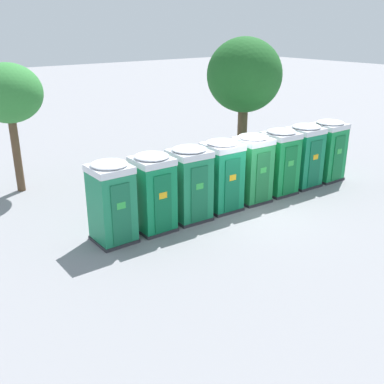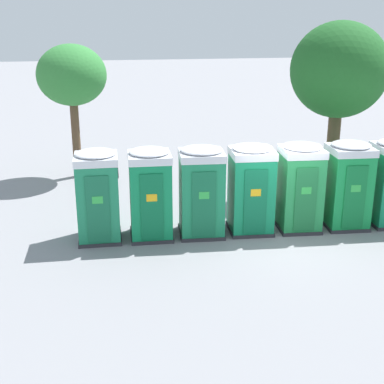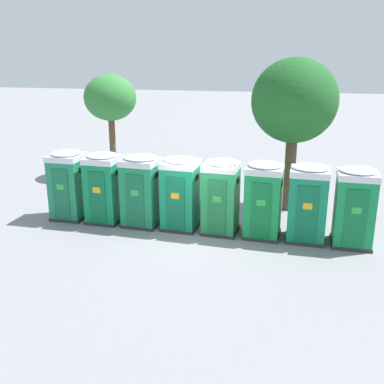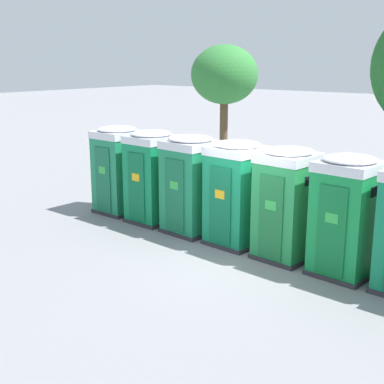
{
  "view_description": "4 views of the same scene",
  "coord_description": "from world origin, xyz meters",
  "px_view_note": "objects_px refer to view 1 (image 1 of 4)",
  "views": [
    {
      "loc": [
        -10.63,
        -10.47,
        6.25
      ],
      "look_at": [
        -1.99,
        0.65,
        0.94
      ],
      "focal_mm": 42.0,
      "sensor_mm": 36.0,
      "label": 1
    },
    {
      "loc": [
        -4.74,
        -13.15,
        5.97
      ],
      "look_at": [
        -2.37,
        0.66,
        1.26
      ],
      "focal_mm": 50.0,
      "sensor_mm": 36.0,
      "label": 2
    },
    {
      "loc": [
        2.87,
        -13.66,
        5.86
      ],
      "look_at": [
        -0.27,
        0.59,
        1.35
      ],
      "focal_mm": 42.0,
      "sensor_mm": 36.0,
      "label": 3
    },
    {
      "loc": [
        6.41,
        -9.58,
        4.38
      ],
      "look_at": [
        -2.07,
        0.65,
        1.07
      ],
      "focal_mm": 50.0,
      "sensor_mm": 36.0,
      "label": 4
    }
  ],
  "objects_px": {
    "portapotty_2": "(190,183)",
    "portapotty_7": "(327,150)",
    "portapotty_5": "(279,161)",
    "street_tree_0": "(8,94)",
    "portapotty_6": "(304,155)",
    "portapotty_1": "(153,192)",
    "portapotty_4": "(252,168)",
    "portapotty_3": "(222,175)",
    "street_tree_1": "(244,76)",
    "portapotty_0": "(112,202)"
  },
  "relations": [
    {
      "from": "portapotty_2",
      "to": "street_tree_0",
      "type": "distance_m",
      "value": 7.68
    },
    {
      "from": "portapotty_0",
      "to": "portapotty_2",
      "type": "distance_m",
      "value": 2.84
    },
    {
      "from": "portapotty_2",
      "to": "portapotty_7",
      "type": "height_order",
      "value": "same"
    },
    {
      "from": "portapotty_2",
      "to": "portapotty_4",
      "type": "xyz_separation_m",
      "value": [
        2.83,
        -0.08,
        0.0
      ]
    },
    {
      "from": "street_tree_0",
      "to": "street_tree_1",
      "type": "xyz_separation_m",
      "value": [
        8.65,
        -3.51,
        0.38
      ]
    },
    {
      "from": "portapotty_1",
      "to": "portapotty_6",
      "type": "height_order",
      "value": "same"
    },
    {
      "from": "portapotty_5",
      "to": "portapotty_7",
      "type": "bearing_deg",
      "value": -2.24
    },
    {
      "from": "portapotty_0",
      "to": "street_tree_0",
      "type": "height_order",
      "value": "street_tree_0"
    },
    {
      "from": "portapotty_4",
      "to": "street_tree_1",
      "type": "relative_size",
      "value": 0.44
    },
    {
      "from": "portapotty_0",
      "to": "portapotty_5",
      "type": "height_order",
      "value": "same"
    },
    {
      "from": "portapotty_4",
      "to": "street_tree_0",
      "type": "xyz_separation_m",
      "value": [
        -6.44,
        6.39,
        2.5
      ]
    },
    {
      "from": "portapotty_3",
      "to": "street_tree_1",
      "type": "distance_m",
      "value": 5.42
    },
    {
      "from": "portapotty_3",
      "to": "portapotty_6",
      "type": "xyz_separation_m",
      "value": [
        4.25,
        -0.15,
        -0.0
      ]
    },
    {
      "from": "portapotty_1",
      "to": "portapotty_2",
      "type": "xyz_separation_m",
      "value": [
        1.42,
        -0.04,
        -0.0
      ]
    },
    {
      "from": "portapotty_7",
      "to": "portapotty_3",
      "type": "bearing_deg",
      "value": 177.68
    },
    {
      "from": "portapotty_2",
      "to": "portapotty_1",
      "type": "bearing_deg",
      "value": 178.24
    },
    {
      "from": "portapotty_3",
      "to": "street_tree_0",
      "type": "relative_size",
      "value": 0.52
    },
    {
      "from": "portapotty_6",
      "to": "portapotty_7",
      "type": "relative_size",
      "value": 1.0
    },
    {
      "from": "portapotty_0",
      "to": "portapotty_1",
      "type": "distance_m",
      "value": 1.42
    },
    {
      "from": "street_tree_0",
      "to": "portapotty_1",
      "type": "bearing_deg",
      "value": -70.75
    },
    {
      "from": "portapotty_5",
      "to": "portapotty_6",
      "type": "bearing_deg",
      "value": -1.07
    },
    {
      "from": "street_tree_1",
      "to": "portapotty_5",
      "type": "bearing_deg",
      "value": -105.28
    },
    {
      "from": "portapotty_4",
      "to": "portapotty_5",
      "type": "distance_m",
      "value": 1.42
    },
    {
      "from": "portapotty_3",
      "to": "street_tree_0",
      "type": "height_order",
      "value": "street_tree_0"
    },
    {
      "from": "portapotty_7",
      "to": "street_tree_0",
      "type": "bearing_deg",
      "value": 148.52
    },
    {
      "from": "portapotty_1",
      "to": "portapotty_6",
      "type": "relative_size",
      "value": 1.0
    },
    {
      "from": "portapotty_1",
      "to": "portapotty_4",
      "type": "relative_size",
      "value": 1.0
    },
    {
      "from": "portapotty_2",
      "to": "portapotty_6",
      "type": "bearing_deg",
      "value": -1.6
    },
    {
      "from": "portapotty_4",
      "to": "portapotty_7",
      "type": "distance_m",
      "value": 4.25
    },
    {
      "from": "street_tree_0",
      "to": "street_tree_1",
      "type": "relative_size",
      "value": 0.86
    },
    {
      "from": "portapotty_4",
      "to": "portapotty_6",
      "type": "relative_size",
      "value": 1.0
    },
    {
      "from": "portapotty_2",
      "to": "portapotty_7",
      "type": "xyz_separation_m",
      "value": [
        7.09,
        -0.24,
        0.0
      ]
    },
    {
      "from": "portapotty_1",
      "to": "portapotty_7",
      "type": "relative_size",
      "value": 1.0
    },
    {
      "from": "portapotty_1",
      "to": "portapotty_6",
      "type": "bearing_deg",
      "value": -1.63
    },
    {
      "from": "portapotty_3",
      "to": "portapotty_7",
      "type": "relative_size",
      "value": 1.0
    },
    {
      "from": "portapotty_2",
      "to": "portapotty_6",
      "type": "relative_size",
      "value": 1.0
    },
    {
      "from": "portapotty_5",
      "to": "street_tree_1",
      "type": "height_order",
      "value": "street_tree_1"
    },
    {
      "from": "portapotty_1",
      "to": "portapotty_6",
      "type": "distance_m",
      "value": 7.09
    },
    {
      "from": "portapotty_0",
      "to": "portapotty_4",
      "type": "height_order",
      "value": "same"
    },
    {
      "from": "portapotty_1",
      "to": "portapotty_7",
      "type": "xyz_separation_m",
      "value": [
        8.5,
        -0.29,
        -0.0
      ]
    },
    {
      "from": "portapotty_5",
      "to": "portapotty_7",
      "type": "xyz_separation_m",
      "value": [
        2.83,
        -0.11,
        -0.0
      ]
    },
    {
      "from": "portapotty_6",
      "to": "portapotty_3",
      "type": "bearing_deg",
      "value": 178.05
    },
    {
      "from": "portapotty_2",
      "to": "portapotty_6",
      "type": "xyz_separation_m",
      "value": [
        5.67,
        -0.16,
        -0.0
      ]
    },
    {
      "from": "portapotty_3",
      "to": "portapotty_4",
      "type": "relative_size",
      "value": 1.0
    },
    {
      "from": "street_tree_0",
      "to": "street_tree_1",
      "type": "bearing_deg",
      "value": -22.1
    },
    {
      "from": "portapotty_0",
      "to": "portapotty_5",
      "type": "distance_m",
      "value": 7.09
    },
    {
      "from": "portapotty_2",
      "to": "street_tree_1",
      "type": "relative_size",
      "value": 0.44
    },
    {
      "from": "street_tree_0",
      "to": "street_tree_1",
      "type": "height_order",
      "value": "street_tree_1"
    },
    {
      "from": "portapotty_0",
      "to": "portapotty_1",
      "type": "xyz_separation_m",
      "value": [
        1.42,
        -0.06,
        0.0
      ]
    },
    {
      "from": "portapotty_4",
      "to": "street_tree_0",
      "type": "height_order",
      "value": "street_tree_0"
    }
  ]
}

